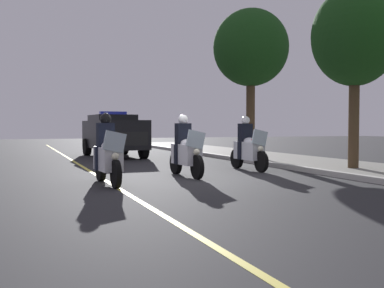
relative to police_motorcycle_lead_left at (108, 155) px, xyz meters
The scene contains 10 objects.
ground_plane 2.69m from the police_motorcycle_lead_left, 100.44° to the left, with size 80.00×80.00×0.00m, color #28282B.
curb_strip 6.28m from the police_motorcycle_lead_left, 94.32° to the left, with size 48.00×0.24×0.15m, color #B7B5AD.
sidewalk_strip 8.17m from the police_motorcycle_lead_left, 93.31° to the left, with size 48.00×3.60×0.10m, color gray.
lane_stripe_center 0.84m from the police_motorcycle_lead_left, 169.15° to the left, with size 48.00×0.12×0.01m, color #E0D14C.
police_motorcycle_lead_left is the anchor object (origin of this frame).
police_motorcycle_lead_right 2.56m from the police_motorcycle_lead_left, 112.87° to the left, with size 2.14×0.60×1.72m.
police_motorcycle_trailing 5.25m from the police_motorcycle_lead_left, 112.64° to the left, with size 2.14×0.60×1.72m.
police_suv 10.07m from the police_motorcycle_lead_left, 167.88° to the left, with size 5.00×2.30×2.05m.
tree_mid_block 8.51m from the police_motorcycle_lead_left, 94.38° to the left, with size 2.65×2.65×5.60m.
tree_far_back 10.46m from the police_motorcycle_lead_left, 131.56° to the left, with size 3.17×3.17×6.21m.
Camera 1 is at (11.67, -4.63, 1.42)m, focal length 43.83 mm.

